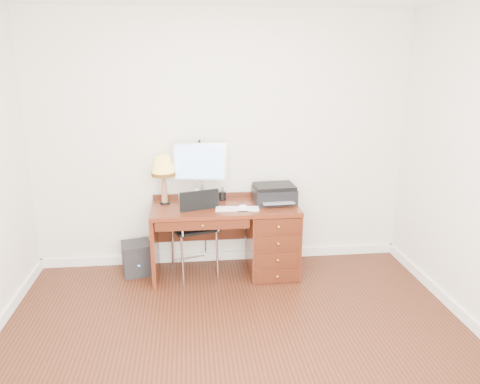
{
  "coord_description": "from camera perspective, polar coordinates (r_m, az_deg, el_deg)",
  "views": [
    {
      "loc": [
        -0.35,
        -3.16,
        2.21
      ],
      "look_at": [
        0.13,
        1.2,
        0.95
      ],
      "focal_mm": 35.0,
      "sensor_mm": 36.0,
      "label": 1
    }
  ],
  "objects": [
    {
      "name": "ground",
      "position": [
        3.87,
        -0.03,
        -18.77
      ],
      "size": [
        4.0,
        4.0,
        0.0
      ],
      "primitive_type": "plane",
      "color": "#35170C",
      "rests_on": "ground"
    },
    {
      "name": "keyboard",
      "position": [
        4.68,
        -0.33,
        -2.05
      ],
      "size": [
        0.44,
        0.16,
        0.02
      ],
      "primitive_type": "cube",
      "rotation": [
        0.0,
        0.0,
        -0.09
      ],
      "color": "white",
      "rests_on": "desk"
    },
    {
      "name": "equipment_box",
      "position": [
        5.12,
        -12.45,
        -7.86
      ],
      "size": [
        0.35,
        0.35,
        0.34
      ],
      "primitive_type": "cube",
      "rotation": [
        0.0,
        0.0,
        0.22
      ],
      "color": "black",
      "rests_on": "ground"
    },
    {
      "name": "mouse_pad",
      "position": [
        4.7,
        0.35,
        -1.91
      ],
      "size": [
        0.2,
        0.2,
        0.04
      ],
      "color": "black",
      "rests_on": "desk"
    },
    {
      "name": "room_shell",
      "position": [
        4.38,
        -0.96,
        -13.54
      ],
      "size": [
        4.0,
        4.0,
        4.0
      ],
      "color": "silver",
      "rests_on": "ground"
    },
    {
      "name": "leg_lamp",
      "position": [
        4.84,
        -9.34,
        2.81
      ],
      "size": [
        0.25,
        0.25,
        0.51
      ],
      "color": "black",
      "rests_on": "desk"
    },
    {
      "name": "monitor",
      "position": [
        4.84,
        -4.95,
        3.3
      ],
      "size": [
        0.55,
        0.2,
        0.63
      ],
      "rotation": [
        0.0,
        0.0,
        -0.12
      ],
      "color": "silver",
      "rests_on": "desk"
    },
    {
      "name": "printer",
      "position": [
        4.91,
        4.2,
        -0.17
      ],
      "size": [
        0.45,
        0.36,
        0.19
      ],
      "rotation": [
        0.0,
        0.0,
        0.06
      ],
      "color": "black",
      "rests_on": "desk"
    },
    {
      "name": "desk",
      "position": [
        4.95,
        1.91,
        -5.27
      ],
      "size": [
        1.5,
        0.67,
        0.75
      ],
      "color": "#5C2413",
      "rests_on": "ground"
    },
    {
      "name": "chair",
      "position": [
        4.87,
        -5.66,
        -3.68
      ],
      "size": [
        0.55,
        0.56,
        0.95
      ],
      "rotation": [
        0.0,
        0.0,
        0.29
      ],
      "color": "black",
      "rests_on": "ground"
    },
    {
      "name": "pen_cup",
      "position": [
        4.98,
        -2.14,
        -0.51
      ],
      "size": [
        0.07,
        0.07,
        0.09
      ],
      "primitive_type": "cylinder",
      "color": "black",
      "rests_on": "desk"
    },
    {
      "name": "phone",
      "position": [
        4.83,
        -5.25,
        -1.01
      ],
      "size": [
        0.08,
        0.08,
        0.17
      ],
      "rotation": [
        0.0,
        0.0,
        0.05
      ],
      "color": "white",
      "rests_on": "desk"
    }
  ]
}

